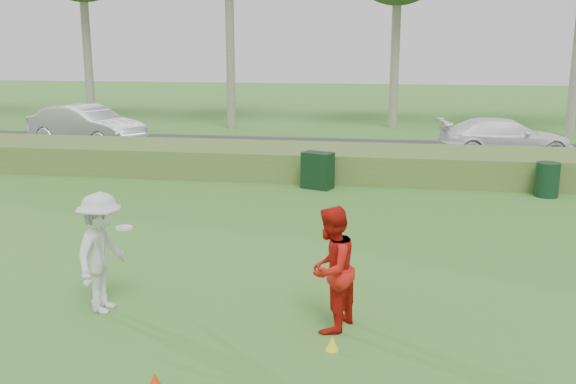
% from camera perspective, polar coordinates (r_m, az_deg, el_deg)
% --- Properties ---
extents(ground, '(120.00, 120.00, 0.00)m').
position_cam_1_polar(ground, '(9.56, -4.00, -13.08)').
color(ground, '#347426').
rests_on(ground, ground).
extents(reed_strip, '(80.00, 3.00, 0.90)m').
position_cam_1_polar(reed_strip, '(20.78, 3.59, 2.67)').
color(reed_strip, '#4D702D').
rests_on(reed_strip, ground).
extents(park_road, '(80.00, 6.00, 0.06)m').
position_cam_1_polar(park_road, '(25.76, 4.71, 3.74)').
color(park_road, '#2D2D2D').
rests_on(park_road, ground).
extents(player_white, '(0.92, 1.28, 1.94)m').
position_cam_1_polar(player_white, '(10.62, -16.22, -5.21)').
color(player_white, silver).
rests_on(player_white, ground).
extents(player_red, '(0.99, 1.12, 1.90)m').
position_cam_1_polar(player_red, '(9.57, 3.83, -6.86)').
color(player_red, red).
rests_on(player_red, ground).
extents(cone_orange, '(0.21, 0.21, 0.23)m').
position_cam_1_polar(cone_orange, '(8.45, -11.75, -16.19)').
color(cone_orange, '#F6360C').
rests_on(cone_orange, ground).
extents(cone_yellow, '(0.19, 0.19, 0.21)m').
position_cam_1_polar(cone_yellow, '(9.26, 3.95, -13.26)').
color(cone_yellow, yellow).
rests_on(cone_yellow, ground).
extents(utility_cabinet, '(1.00, 0.81, 1.08)m').
position_cam_1_polar(utility_cabinet, '(18.94, 2.65, 1.93)').
color(utility_cabinet, black).
rests_on(utility_cabinet, ground).
extents(trash_bin, '(0.83, 0.83, 0.97)m').
position_cam_1_polar(trash_bin, '(19.33, 22.06, 1.03)').
color(trash_bin, '#10311B').
rests_on(trash_bin, ground).
extents(car_mid, '(5.41, 3.34, 1.68)m').
position_cam_1_polar(car_mid, '(27.55, -17.47, 5.62)').
color(car_mid, silver).
rests_on(car_mid, park_road).
extents(car_right, '(5.13, 2.62, 1.42)m').
position_cam_1_polar(car_right, '(25.25, 18.70, 4.60)').
color(car_right, white).
rests_on(car_right, park_road).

